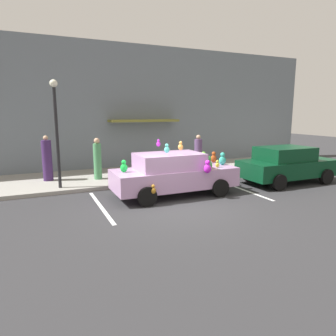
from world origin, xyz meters
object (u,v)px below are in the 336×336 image
at_px(teddy_bear_on_sidewalk, 208,167).
at_px(plush_covered_car, 174,174).
at_px(parked_sedan_behind, 287,165).
at_px(pedestrian_by_lamp, 97,160).
at_px(pedestrian_walking_past, 47,160).
at_px(street_lamp_post, 56,123).
at_px(pedestrian_near_shopfront, 198,153).

bearing_deg(teddy_bear_on_sidewalk, plush_covered_car, -140.10).
height_order(plush_covered_car, parked_sedan_behind, plush_covered_car).
height_order(teddy_bear_on_sidewalk, pedestrian_by_lamp, pedestrian_by_lamp).
height_order(plush_covered_car, pedestrian_by_lamp, plush_covered_car).
distance_m(parked_sedan_behind, pedestrian_walking_past, 10.08).
bearing_deg(teddy_bear_on_sidewalk, street_lamp_post, -177.67).
distance_m(plush_covered_car, parked_sedan_behind, 5.22).
relative_size(parked_sedan_behind, teddy_bear_on_sidewalk, 7.31).
relative_size(parked_sedan_behind, street_lamp_post, 1.05).
relative_size(street_lamp_post, pedestrian_by_lamp, 2.26).
bearing_deg(pedestrian_near_shopfront, street_lamp_post, -167.52).
bearing_deg(pedestrian_by_lamp, street_lamp_post, -149.11).
bearing_deg(pedestrian_near_shopfront, pedestrian_by_lamp, -174.06).
relative_size(street_lamp_post, pedestrian_near_shopfront, 2.33).
bearing_deg(parked_sedan_behind, pedestrian_by_lamp, 155.47).
xyz_separation_m(plush_covered_car, parked_sedan_behind, (5.22, -0.15, -0.01)).
bearing_deg(pedestrian_walking_past, pedestrian_by_lamp, -15.86).
bearing_deg(pedestrian_by_lamp, pedestrian_walking_past, 164.14).
bearing_deg(street_lamp_post, pedestrian_by_lamp, 30.89).
bearing_deg(parked_sedan_behind, street_lamp_post, 165.19).
xyz_separation_m(plush_covered_car, pedestrian_by_lamp, (-2.10, 3.19, 0.18)).
distance_m(teddy_bear_on_sidewalk, street_lamp_post, 7.06).
distance_m(teddy_bear_on_sidewalk, pedestrian_walking_past, 7.19).
height_order(parked_sedan_behind, teddy_bear_on_sidewalk, parked_sedan_behind).
height_order(parked_sedan_behind, pedestrian_by_lamp, pedestrian_by_lamp).
xyz_separation_m(street_lamp_post, pedestrian_near_shopfront, (6.85, 1.52, -1.65)).
relative_size(plush_covered_car, teddy_bear_on_sidewalk, 7.83).
bearing_deg(pedestrian_walking_past, plush_covered_car, -42.65).
bearing_deg(street_lamp_post, plush_covered_car, -30.73).
relative_size(parked_sedan_behind, pedestrian_near_shopfront, 2.45).
height_order(pedestrian_walking_past, pedestrian_by_lamp, pedestrian_walking_past).
relative_size(pedestrian_walking_past, pedestrian_by_lamp, 1.07).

